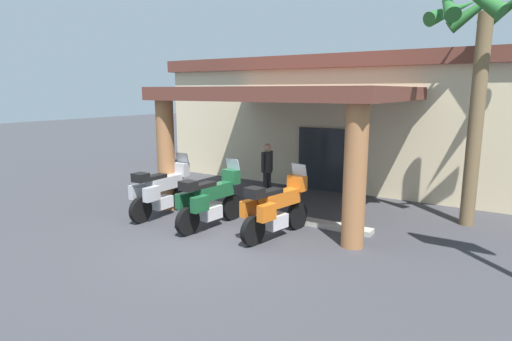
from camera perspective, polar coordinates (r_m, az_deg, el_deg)
ground_plane at (r=9.57m, az=-6.33°, el=-9.71°), size 80.00×80.00×0.00m
motel_building at (r=17.30m, az=13.60°, el=6.94°), size 13.78×12.04×4.49m
motorcycle_silver at (r=11.63m, az=-12.59°, el=-2.62°), size 0.70×2.21×1.61m
motorcycle_green at (r=10.46m, az=-6.21°, el=-3.91°), size 0.74×2.21×1.61m
motorcycle_orange at (r=9.72m, az=2.65°, el=-4.99°), size 0.87×2.20×1.61m
pedestrian at (r=12.92m, az=1.50°, el=0.41°), size 0.32×0.53×1.75m
palm_tree_near_portico at (r=11.66m, az=28.29°, el=15.78°), size 2.77×2.76×6.11m
curb_strip at (r=11.83m, az=-1.43°, el=-5.34°), size 7.14×0.36×0.12m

